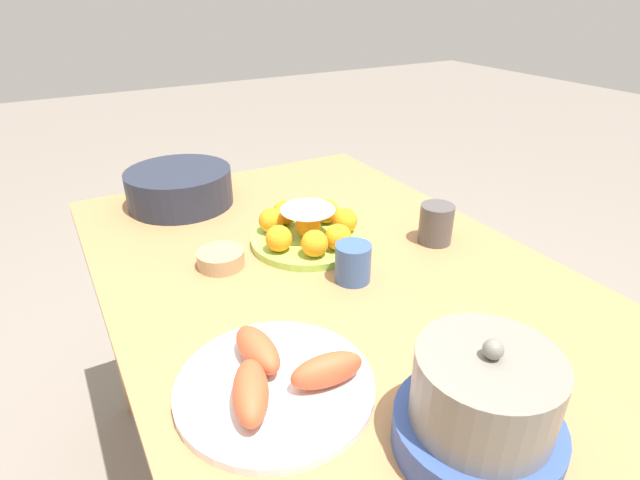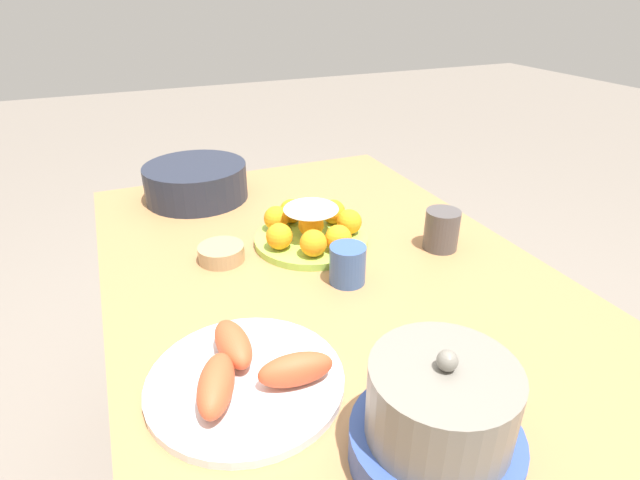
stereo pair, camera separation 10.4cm
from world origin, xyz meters
The scene contains 8 objects.
dining_table centered at (0.00, 0.00, 0.62)m, with size 1.29×0.85×0.72m.
cake_plate centered at (0.13, -0.01, 0.76)m, with size 0.25×0.25×0.09m.
serving_bowl centered at (0.49, 0.17, 0.77)m, with size 0.27×0.27×0.09m.
sauce_bowl centered at (0.13, 0.19, 0.74)m, with size 0.10×0.10×0.03m.
seafood_platter centered at (-0.24, 0.24, 0.74)m, with size 0.29×0.29×0.07m.
cup_near centered at (0.00, -0.26, 0.77)m, with size 0.07×0.07×0.09m.
cup_far centered at (-0.04, -0.02, 0.76)m, with size 0.07×0.07×0.08m.
warming_pot centered at (-0.45, 0.06, 0.79)m, with size 0.21×0.21×0.17m.
Camera 1 is at (-0.73, 0.45, 1.25)m, focal length 28.00 mm.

